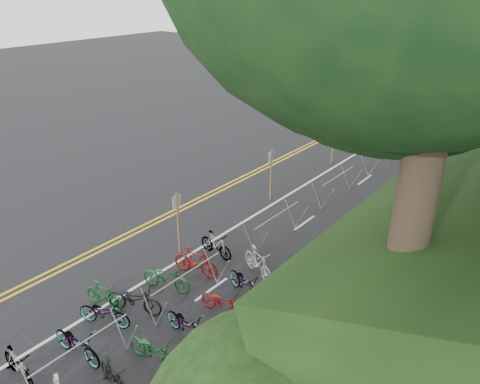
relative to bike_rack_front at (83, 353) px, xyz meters
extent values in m
plane|color=black|center=(-3.14, 0.92, -0.88)|extent=(120.00, 120.00, 0.00)
cube|color=gold|center=(-5.29, 10.92, -0.88)|extent=(0.12, 80.00, 0.01)
cube|color=gold|center=(-4.99, 10.92, -0.88)|extent=(0.12, 80.00, 0.01)
cube|color=silver|center=(-2.14, 10.92, -0.88)|extent=(0.12, 80.00, 0.01)
cube|color=silver|center=(2.06, 10.92, -0.88)|extent=(0.12, 80.00, 0.01)
cube|color=silver|center=(-0.04, 4.92, -0.88)|extent=(0.10, 1.60, 0.01)
cube|color=silver|center=(-0.04, 10.92, -0.88)|extent=(0.10, 1.60, 0.01)
cube|color=silver|center=(-0.04, 16.92, -0.88)|extent=(0.10, 1.60, 0.01)
cube|color=silver|center=(-0.04, 22.92, -0.88)|extent=(0.10, 1.60, 0.01)
cube|color=silver|center=(-0.04, 28.92, -0.88)|extent=(0.10, 1.60, 0.01)
cube|color=silver|center=(-0.04, 34.92, -0.88)|extent=(0.10, 1.60, 0.01)
cube|color=maroon|center=(2.56, 12.92, -0.83)|extent=(0.25, 28.00, 0.10)
cube|color=#382819|center=(3.26, 22.92, -0.80)|extent=(1.40, 44.00, 0.16)
ellipsoid|color=#284C19|center=(4.06, 3.92, 0.16)|extent=(2.00, 2.80, 1.60)
ellipsoid|color=#284C19|center=(4.86, 8.92, 0.67)|extent=(2.60, 3.64, 2.08)
ellipsoid|color=#284C19|center=(3.86, 6.92, 0.02)|extent=(1.80, 2.52, 1.44)
cylinder|color=#2D2319|center=(6.36, 3.92, 3.20)|extent=(0.81, 0.81, 5.77)
cylinder|color=#2D2319|center=(-12.14, 42.92, 2.00)|extent=(0.81, 0.81, 5.77)
cylinder|color=#2D2319|center=(-9.14, 50.92, 1.78)|extent=(0.78, 0.78, 5.32)
cylinder|color=#A3A3A4|center=(0.00, 0.00, 0.32)|extent=(0.05, 2.85, 0.05)
cylinder|color=#A3A3A4|center=(-0.28, 1.33, -0.28)|extent=(0.61, 0.04, 1.19)
cylinder|color=#A3A3A4|center=(0.28, 1.33, -0.28)|extent=(0.61, 0.04, 1.19)
cylinder|color=#A3A3A4|center=(-0.14, 3.92, 0.27)|extent=(0.05, 3.00, 0.05)
cylinder|color=#A3A3A4|center=(-0.42, 2.52, -0.31)|extent=(0.58, 0.04, 1.13)
cylinder|color=#A3A3A4|center=(0.14, 2.52, -0.31)|extent=(0.58, 0.04, 1.13)
cylinder|color=#A3A3A4|center=(-0.42, 5.32, -0.31)|extent=(0.58, 0.04, 1.13)
cylinder|color=#A3A3A4|center=(0.14, 5.32, -0.31)|extent=(0.58, 0.04, 1.13)
cylinder|color=#A3A3A4|center=(-0.14, 8.92, 0.27)|extent=(0.05, 3.00, 0.05)
cylinder|color=#A3A3A4|center=(-0.42, 7.52, -0.31)|extent=(0.58, 0.04, 1.13)
cylinder|color=#A3A3A4|center=(0.14, 7.52, -0.31)|extent=(0.58, 0.04, 1.13)
cylinder|color=#A3A3A4|center=(-0.42, 10.32, -0.31)|extent=(0.58, 0.04, 1.13)
cylinder|color=#A3A3A4|center=(0.14, 10.32, -0.31)|extent=(0.58, 0.04, 1.13)
cylinder|color=#A3A3A4|center=(-0.14, 13.92, 0.27)|extent=(0.05, 3.00, 0.05)
cylinder|color=#A3A3A4|center=(-0.42, 12.52, -0.31)|extent=(0.58, 0.04, 1.13)
cylinder|color=#A3A3A4|center=(0.14, 12.52, -0.31)|extent=(0.58, 0.04, 1.13)
cylinder|color=#A3A3A4|center=(-0.42, 15.32, -0.31)|extent=(0.58, 0.04, 1.13)
cylinder|color=#A3A3A4|center=(0.14, 15.32, -0.31)|extent=(0.58, 0.04, 1.13)
cylinder|color=#A3A3A4|center=(-0.14, 18.92, 0.27)|extent=(0.05, 3.00, 0.05)
cylinder|color=#A3A3A4|center=(-0.42, 17.52, -0.31)|extent=(0.58, 0.04, 1.13)
cylinder|color=#A3A3A4|center=(0.14, 17.52, -0.31)|extent=(0.58, 0.04, 1.13)
cylinder|color=#A3A3A4|center=(-0.42, 20.32, -0.31)|extent=(0.58, 0.04, 1.13)
cylinder|color=#A3A3A4|center=(0.14, 20.32, -0.31)|extent=(0.58, 0.04, 1.13)
cylinder|color=#A3A3A4|center=(-0.14, 23.92, 0.27)|extent=(0.05, 3.00, 0.05)
cylinder|color=#A3A3A4|center=(-0.42, 22.52, -0.31)|extent=(0.58, 0.04, 1.13)
cylinder|color=#A3A3A4|center=(0.14, 22.52, -0.31)|extent=(0.58, 0.04, 1.13)
cylinder|color=#A3A3A4|center=(-0.42, 25.32, -0.31)|extent=(0.58, 0.04, 1.13)
cylinder|color=#A3A3A4|center=(0.14, 25.32, -0.31)|extent=(0.58, 0.04, 1.13)
cylinder|color=brown|center=(-2.54, 5.92, 0.37)|extent=(0.08, 0.08, 2.50)
cube|color=silver|center=(-2.54, 5.92, 1.27)|extent=(0.02, 0.40, 0.50)
cylinder|color=brown|center=(-2.54, 11.92, 0.37)|extent=(0.08, 0.08, 2.50)
cube|color=silver|center=(-2.54, 11.92, 1.27)|extent=(0.02, 0.40, 0.50)
cylinder|color=brown|center=(-2.54, 17.92, 0.37)|extent=(0.08, 0.08, 2.50)
cube|color=silver|center=(-2.54, 17.92, 1.27)|extent=(0.02, 0.40, 0.50)
cylinder|color=brown|center=(-2.54, 23.92, 0.37)|extent=(0.08, 0.08, 2.50)
cube|color=silver|center=(-2.54, 23.92, 1.27)|extent=(0.02, 0.40, 0.50)
imported|color=#144C1E|center=(-2.08, 2.12, -0.43)|extent=(0.66, 1.56, 0.91)
imported|color=slate|center=(-1.37, -1.08, -0.41)|extent=(0.50, 1.58, 0.94)
imported|color=slate|center=(-0.85, 0.33, -0.39)|extent=(0.76, 1.90, 0.98)
imported|color=black|center=(0.88, 0.22, -0.42)|extent=(0.75, 1.59, 0.92)
imported|color=slate|center=(-1.38, 1.62, -0.43)|extent=(1.18, 1.80, 0.89)
imported|color=#144C1E|center=(0.96, 1.46, -0.40)|extent=(0.73, 1.84, 0.95)
imported|color=black|center=(-1.14, 2.58, -0.39)|extent=(1.30, 1.98, 0.98)
imported|color=slate|center=(0.93, 2.76, -0.43)|extent=(0.78, 1.78, 0.91)
imported|color=#144C1E|center=(-1.23, 4.02, -0.41)|extent=(1.11, 1.90, 0.94)
imported|color=maroon|center=(1.07, 4.20, -0.45)|extent=(0.66, 1.66, 0.85)
imported|color=maroon|center=(-1.05, 5.25, -0.35)|extent=(0.86, 1.82, 1.05)
imported|color=slate|center=(1.04, 5.39, -0.41)|extent=(1.17, 1.89, 0.94)
imported|color=slate|center=(-1.30, 6.61, -0.40)|extent=(0.58, 1.63, 0.96)
imported|color=#9E9EA3|center=(0.71, 6.56, -0.35)|extent=(1.12, 1.82, 1.06)
camera|label=1|loc=(8.78, -4.61, 8.71)|focal=35.00mm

